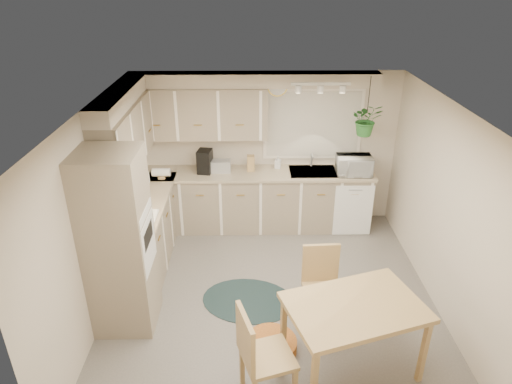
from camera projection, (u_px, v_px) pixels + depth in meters
floor at (271, 297)px, 5.72m from camera, size 4.20×4.20×0.00m
ceiling at (275, 111)px, 4.67m from camera, size 4.20×4.20×0.00m
wall_back at (266, 149)px, 7.08m from camera, size 4.00×0.04×2.40m
wall_front at (286, 352)px, 3.30m from camera, size 4.00×0.04×2.40m
wall_left at (97, 215)px, 5.17m from camera, size 0.04×4.20×2.40m
wall_right at (447, 212)px, 5.22m from camera, size 0.04×4.20×2.40m
base_cab_left at (146, 232)px, 6.29m from camera, size 0.60×1.85×0.90m
base_cab_back at (254, 201)px, 7.14m from camera, size 3.60×0.60×0.90m
counter_left at (143, 201)px, 6.08m from camera, size 0.64×1.89×0.04m
counter_back at (254, 173)px, 6.92m from camera, size 3.64×0.64×0.04m
oven_stack at (119, 244)px, 4.90m from camera, size 0.65×0.65×2.10m
wall_oven_face at (148, 243)px, 4.90m from camera, size 0.02×0.56×0.58m
upper_cab_left at (127, 134)px, 5.80m from camera, size 0.35×2.00×0.75m
upper_cab_back at (199, 113)px, 6.64m from camera, size 2.00×0.35×0.75m
soffit_left at (120, 97)px, 5.59m from camera, size 0.30×2.00×0.20m
soffit_back at (253, 80)px, 6.46m from camera, size 3.60×0.30×0.20m
cooktop at (134, 221)px, 5.55m from camera, size 0.52×0.58×0.02m
range_hood at (127, 187)px, 5.35m from camera, size 0.40×0.60×0.14m
window_blinds at (313, 124)px, 6.89m from camera, size 1.40×0.02×1.00m
window_frame at (313, 124)px, 6.90m from camera, size 1.50×0.02×1.10m
sink at (313, 174)px, 6.95m from camera, size 0.70×0.48×0.10m
dishwasher_front at (353, 211)px, 6.89m from camera, size 0.58×0.02×0.83m
track_light_bar at (321, 84)px, 6.10m from camera, size 0.80×0.04×0.04m
wall_clock at (277, 86)px, 6.63m from camera, size 0.30×0.03×0.30m
dining_table at (352, 337)px, 4.54m from camera, size 1.49×1.21×0.81m
chair_left at (268, 354)px, 4.20m from camera, size 0.60×0.60×1.02m
chair_back at (323, 290)px, 5.10m from camera, size 0.47×0.47×0.95m
braided_rug at (248, 300)px, 5.66m from camera, size 1.30×1.08×0.01m
pet_bed at (271, 345)px, 4.90m from camera, size 0.59×0.59×0.13m
microwave at (354, 163)px, 6.78m from camera, size 0.52×0.29×0.35m
soap_bottle at (278, 165)px, 7.04m from camera, size 0.13×0.21×0.09m
hanging_plant at (366, 123)px, 6.51m from camera, size 0.43×0.47×0.37m
coffee_maker at (205, 161)px, 6.84m from camera, size 0.24×0.27×0.35m
toaster at (221, 166)px, 6.90m from camera, size 0.30×0.18×0.18m
knife_block at (251, 163)px, 6.91m from camera, size 0.11×0.11×0.24m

